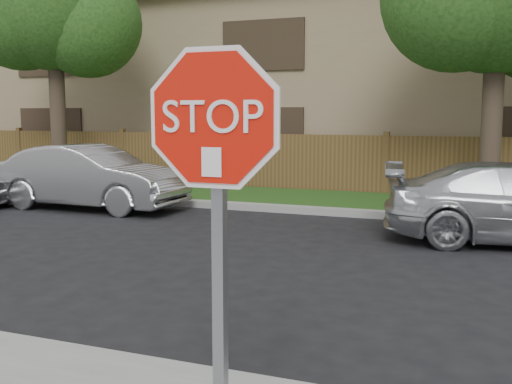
% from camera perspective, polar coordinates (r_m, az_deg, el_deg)
% --- Properties ---
extents(ground, '(90.00, 90.00, 0.00)m').
position_cam_1_polar(ground, '(5.37, -8.24, -16.47)').
color(ground, black).
rests_on(ground, ground).
extents(far_curb, '(70.00, 0.30, 0.15)m').
position_cam_1_polar(far_curb, '(12.82, 9.89, -2.01)').
color(far_curb, gray).
rests_on(far_curb, ground).
extents(grass_strip, '(70.00, 3.00, 0.12)m').
position_cam_1_polar(grass_strip, '(14.42, 11.18, -1.05)').
color(grass_strip, '#1E4714').
rests_on(grass_strip, ground).
extents(fence, '(70.00, 0.12, 1.60)m').
position_cam_1_polar(fence, '(15.91, 12.25, 2.40)').
color(fence, '#51381C').
rests_on(fence, ground).
extents(apartment_building, '(35.20, 9.20, 7.20)m').
position_cam_1_polar(apartment_building, '(21.44, 14.84, 10.90)').
color(apartment_building, '#937B5B').
rests_on(apartment_building, ground).
extents(tree_left, '(4.80, 3.90, 7.78)m').
position_cam_1_polar(tree_left, '(18.19, -18.98, 16.77)').
color(tree_left, '#382B21').
rests_on(tree_left, ground).
extents(stop_sign, '(1.01, 0.13, 2.55)m').
position_cam_1_polar(stop_sign, '(3.09, -3.89, 1.07)').
color(stop_sign, gray).
rests_on(stop_sign, sidewalk_near).
extents(sedan_left, '(4.45, 1.60, 1.46)m').
position_cam_1_polar(sedan_left, '(14.11, -15.55, 1.37)').
color(sedan_left, '#A2A2A6').
rests_on(sedan_left, ground).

